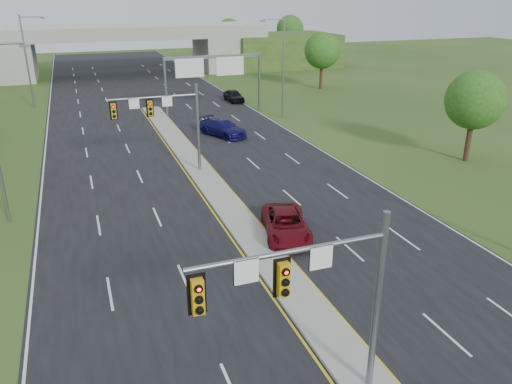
{
  "coord_description": "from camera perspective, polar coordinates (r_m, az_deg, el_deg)",
  "views": [
    {
      "loc": [
        -8.71,
        -11.92,
        13.34
      ],
      "look_at": [
        0.15,
        12.32,
        3.0
      ],
      "focal_mm": 35.0,
      "sensor_mm": 36.0,
      "label": 1
    }
  ],
  "objects": [
    {
      "name": "tree_r_near",
      "position": [
        45.04,
        23.74,
        9.58
      ],
      "size": [
        4.8,
        4.8,
        7.6
      ],
      "color": "#382316",
      "rests_on": "ground"
    },
    {
      "name": "car_far_b",
      "position": [
        50.11,
        -3.82,
        7.33
      ],
      "size": [
        4.39,
        6.02,
        1.62
      ],
      "primitive_type": "imported",
      "rotation": [
        0.0,
        0.0,
        0.43
      ],
      "color": "#0E0B46",
      "rests_on": "road"
    },
    {
      "name": "lightpole_r_far",
      "position": [
        56.85,
        2.96,
        14.49
      ],
      "size": [
        2.85,
        0.25,
        11.0
      ],
      "color": "slate",
      "rests_on": "ground"
    },
    {
      "name": "tree_back_c",
      "position": [
        111.13,
        -3.06,
        17.76
      ],
      "size": [
        5.6,
        5.6,
        8.32
      ],
      "color": "#382316",
      "rests_on": "ground"
    },
    {
      "name": "tree_r_mid",
      "position": [
        75.79,
        7.58,
        15.72
      ],
      "size": [
        5.2,
        5.2,
        8.12
      ],
      "color": "#382316",
      "rests_on": "ground"
    },
    {
      "name": "overpass",
      "position": [
        92.85,
        -15.12,
        15.07
      ],
      "size": [
        80.0,
        14.0,
        8.1
      ],
      "color": "gray",
      "rests_on": "ground"
    },
    {
      "name": "lightpole_l_far",
      "position": [
        67.46,
        -24.61,
        13.78
      ],
      "size": [
        2.85,
        0.25,
        11.0
      ],
      "color": "slate",
      "rests_on": "ground"
    },
    {
      "name": "road",
      "position": [
        49.55,
        -9.26,
        5.94
      ],
      "size": [
        24.0,
        160.0,
        0.02
      ],
      "primitive_type": "cube",
      "color": "black",
      "rests_on": "ground"
    },
    {
      "name": "signal_mast_far",
      "position": [
        38.38,
        -10.01,
        8.53
      ],
      "size": [
        6.62,
        0.6,
        7.0
      ],
      "color": "slate",
      "rests_on": "ground"
    },
    {
      "name": "tree_back_d",
      "position": [
        116.0,
        3.9,
        18.08
      ],
      "size": [
        6.0,
        6.0,
        8.85
      ],
      "color": "#382316",
      "rests_on": "ground"
    },
    {
      "name": "median",
      "position": [
        38.35,
        -5.71,
        1.52
      ],
      "size": [
        2.0,
        54.0,
        0.16
      ],
      "primitive_type": "cube",
      "color": "gray",
      "rests_on": "road"
    },
    {
      "name": "lane_markings",
      "position": [
        43.71,
        -8.45,
        3.85
      ],
      "size": [
        23.72,
        160.0,
        0.01
      ],
      "color": "gold",
      "rests_on": "road"
    },
    {
      "name": "car_far_c",
      "position": [
        66.68,
        -2.57,
        10.95
      ],
      "size": [
        1.93,
        4.47,
        1.5
      ],
      "primitive_type": "imported",
      "rotation": [
        0.0,
        0.0,
        0.03
      ],
      "color": "black",
      "rests_on": "road"
    },
    {
      "name": "sign_gantry",
      "position": [
        59.44,
        -5.03,
        13.92
      ],
      "size": [
        11.58,
        0.44,
        6.67
      ],
      "color": "slate",
      "rests_on": "ground"
    },
    {
      "name": "car_far_a",
      "position": [
        29.24,
        3.45,
        -3.69
      ],
      "size": [
        3.75,
        5.8,
        1.49
      ],
      "primitive_type": "imported",
      "rotation": [
        0.0,
        0.0,
        -0.26
      ],
      "color": "#5B0911",
      "rests_on": "road"
    },
    {
      "name": "signal_mast_near",
      "position": [
        16.0,
        7.26,
        -10.94
      ],
      "size": [
        6.62,
        0.6,
        7.0
      ],
      "color": "slate",
      "rests_on": "ground"
    }
  ]
}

